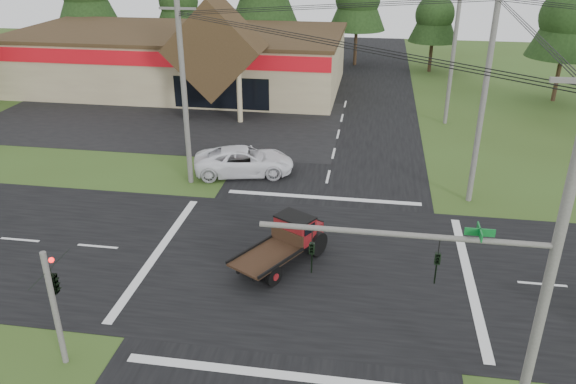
# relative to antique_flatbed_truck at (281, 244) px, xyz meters

# --- Properties ---
(ground) EXTENTS (120.00, 120.00, 0.00)m
(ground) POSITION_rel_antique_flatbed_truck_xyz_m (1.17, 0.17, -1.03)
(ground) COLOR #35491A
(ground) RESTS_ON ground
(road_ns) EXTENTS (12.00, 120.00, 0.02)m
(road_ns) POSITION_rel_antique_flatbed_truck_xyz_m (1.17, 0.17, -1.02)
(road_ns) COLOR black
(road_ns) RESTS_ON ground
(road_ew) EXTENTS (120.00, 12.00, 0.02)m
(road_ew) POSITION_rel_antique_flatbed_truck_xyz_m (1.17, 0.17, -1.02)
(road_ew) COLOR black
(road_ew) RESTS_ON ground
(parking_apron) EXTENTS (28.00, 14.00, 0.02)m
(parking_apron) POSITION_rel_antique_flatbed_truck_xyz_m (-12.83, 19.17, -1.02)
(parking_apron) COLOR black
(parking_apron) RESTS_ON ground
(cvs_building) EXTENTS (30.40, 18.20, 9.19)m
(cvs_building) POSITION_rel_antique_flatbed_truck_xyz_m (-14.54, 29.74, 1.75)
(cvs_building) COLOR tan
(cvs_building) RESTS_ON ground
(traffic_signal_mast) EXTENTS (8.12, 0.24, 7.00)m
(traffic_signal_mast) POSITION_rel_antique_flatbed_truck_xyz_m (6.98, -7.33, 3.39)
(traffic_signal_mast) COLOR #595651
(traffic_signal_mast) RESTS_ON ground
(traffic_signal_corner) EXTENTS (0.53, 2.48, 4.40)m
(traffic_signal_corner) POSITION_rel_antique_flatbed_truck_xyz_m (-6.33, -7.16, 2.49)
(traffic_signal_corner) COLOR #595651
(traffic_signal_corner) RESTS_ON ground
(utility_pole_nr) EXTENTS (2.00, 0.30, 11.00)m
(utility_pole_nr) POSITION_rel_antique_flatbed_truck_xyz_m (8.67, -7.33, 4.61)
(utility_pole_nr) COLOR #595651
(utility_pole_nr) RESTS_ON ground
(utility_pole_nw) EXTENTS (2.00, 0.30, 10.50)m
(utility_pole_nw) POSITION_rel_antique_flatbed_truck_xyz_m (-6.83, 8.17, 4.36)
(utility_pole_nw) COLOR #595651
(utility_pole_nw) RESTS_ON ground
(utility_pole_ne) EXTENTS (2.00, 0.30, 11.50)m
(utility_pole_ne) POSITION_rel_antique_flatbed_truck_xyz_m (9.17, 8.17, 4.86)
(utility_pole_ne) COLOR #595651
(utility_pole_ne) RESTS_ON ground
(utility_pole_n) EXTENTS (2.00, 0.30, 11.20)m
(utility_pole_n) POSITION_rel_antique_flatbed_truck_xyz_m (9.17, 22.17, 4.71)
(utility_pole_n) COLOR #595651
(utility_pole_n) RESTS_ON ground
(tree_row_e) EXTENTS (5.04, 5.04, 9.09)m
(tree_row_e) POSITION_rel_antique_flatbed_truck_xyz_m (9.17, 40.17, 5.00)
(tree_row_e) COLOR #332316
(tree_row_e) RESTS_ON ground
(tree_side_ne) EXTENTS (6.16, 6.16, 11.11)m
(tree_side_ne) POSITION_rel_antique_flatbed_truck_xyz_m (19.17, 30.17, 6.34)
(tree_side_ne) COLOR #332316
(tree_side_ne) RESTS_ON ground
(antique_flatbed_truck) EXTENTS (4.11, 5.21, 2.06)m
(antique_flatbed_truck) POSITION_rel_antique_flatbed_truck_xyz_m (0.00, 0.00, 0.00)
(antique_flatbed_truck) COLOR #5C0D14
(antique_flatbed_truck) RESTS_ON ground
(white_pickup) EXTENTS (6.49, 4.10, 1.67)m
(white_pickup) POSITION_rel_antique_flatbed_truck_xyz_m (-3.97, 9.91, -0.20)
(white_pickup) COLOR white
(white_pickup) RESTS_ON ground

